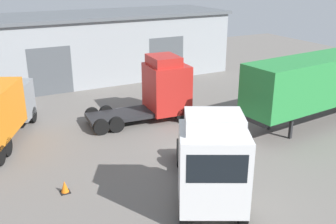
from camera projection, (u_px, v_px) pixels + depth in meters
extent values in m
plane|color=slate|center=(208.00, 154.00, 20.19)|extent=(60.00, 60.00, 0.00)
cube|color=#93999E|center=(98.00, 47.00, 33.91)|extent=(22.05, 7.07, 5.22)
cube|color=#565B60|center=(96.00, 15.00, 32.97)|extent=(22.55, 7.57, 0.25)
cube|color=#4C5156|center=(50.00, 71.00, 29.16)|extent=(3.20, 0.08, 3.60)
cube|color=#4C5156|center=(166.00, 58.00, 33.37)|extent=(3.20, 0.08, 3.60)
cube|color=silver|center=(213.00, 168.00, 14.60)|extent=(3.33, 3.29, 2.97)
cube|color=silver|center=(214.00, 122.00, 14.18)|extent=(2.64, 2.46, 0.60)
cube|color=black|center=(217.00, 169.00, 13.29)|extent=(1.90, 1.05, 1.07)
cube|color=#232326|center=(204.00, 161.00, 18.11)|extent=(3.68, 4.55, 0.24)
cylinder|color=#B2B2B7|center=(228.00, 170.00, 17.60)|extent=(1.01, 1.23, 0.56)
cylinder|color=black|center=(243.00, 211.00, 14.54)|extent=(0.74, 1.04, 1.01)
cylinder|color=black|center=(183.00, 211.00, 14.55)|extent=(0.74, 1.04, 1.01)
cylinder|color=black|center=(226.00, 157.00, 18.76)|extent=(0.74, 1.04, 1.01)
cylinder|color=black|center=(180.00, 157.00, 18.77)|extent=(0.74, 1.04, 1.01)
cylinder|color=black|center=(224.00, 149.00, 19.60)|extent=(0.74, 1.04, 1.01)
cylinder|color=black|center=(180.00, 149.00, 19.61)|extent=(0.74, 1.04, 1.01)
cube|color=#28843D|center=(325.00, 78.00, 23.65)|extent=(11.97, 3.66, 2.82)
cube|color=#232326|center=(322.00, 102.00, 24.17)|extent=(11.89, 2.91, 0.24)
cube|color=#232326|center=(291.00, 129.00, 21.87)|extent=(0.18, 0.18, 1.11)
cube|color=#232326|center=(269.00, 120.00, 23.13)|extent=(0.18, 0.18, 1.11)
cube|color=gray|center=(10.00, 100.00, 23.39)|extent=(2.98, 2.74, 2.20)
cube|color=black|center=(14.00, 89.00, 24.12)|extent=(1.86, 0.93, 0.88)
cylinder|color=black|center=(32.00, 115.00, 24.23)|extent=(0.69, 1.02, 0.99)
cylinder|color=black|center=(6.00, 147.00, 19.85)|extent=(0.69, 1.02, 0.99)
cube|color=red|center=(167.00, 88.00, 24.58)|extent=(2.56, 2.66, 2.97)
cube|color=red|center=(164.00, 61.00, 23.90)|extent=(1.82, 2.21, 0.60)
cube|color=black|center=(184.00, 77.00, 24.82)|extent=(0.22, 2.10, 1.07)
cube|color=#232326|center=(120.00, 115.00, 23.87)|extent=(3.99, 2.26, 0.24)
cylinder|color=#B2B2B7|center=(124.00, 112.00, 25.02)|extent=(1.14, 0.63, 0.56)
cylinder|color=black|center=(168.00, 104.00, 26.26)|extent=(0.93, 0.36, 0.91)
cylinder|color=black|center=(183.00, 114.00, 24.37)|extent=(0.93, 0.36, 0.91)
cylinder|color=black|center=(106.00, 113.00, 24.66)|extent=(0.93, 0.36, 0.91)
cylinder|color=black|center=(116.00, 125.00, 22.77)|extent=(0.93, 0.36, 0.91)
cylinder|color=black|center=(92.00, 115.00, 24.32)|extent=(0.93, 0.36, 0.91)
cylinder|color=black|center=(101.00, 127.00, 22.43)|extent=(0.93, 0.36, 0.91)
cylinder|color=black|center=(200.00, 134.00, 21.58)|extent=(0.58, 0.58, 0.88)
cube|color=black|center=(65.00, 192.00, 16.70)|extent=(0.40, 0.40, 0.04)
cone|color=orange|center=(65.00, 187.00, 16.61)|extent=(0.36, 0.36, 0.55)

